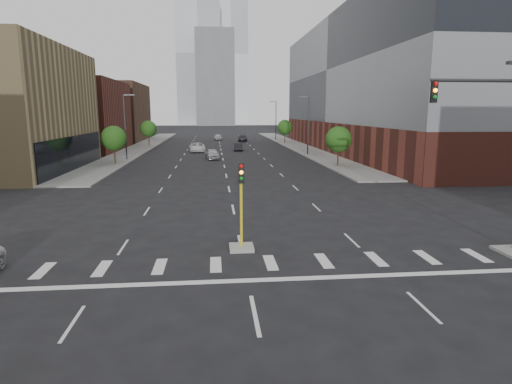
{
  "coord_description": "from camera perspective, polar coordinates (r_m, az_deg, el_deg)",
  "views": [
    {
      "loc": [
        -1.3,
        -11.47,
        6.83
      ],
      "look_at": [
        0.95,
        11.24,
        2.5
      ],
      "focal_mm": 30.0,
      "sensor_mm": 36.0,
      "label": 1
    }
  ],
  "objects": [
    {
      "name": "building_left_far_a",
      "position": [
        81.79,
        -24.68,
        9.2
      ],
      "size": [
        20.0,
        22.0,
        12.0
      ],
      "primitive_type": "cube",
      "color": "brown",
      "rests_on": "ground"
    },
    {
      "name": "sidewalk_right_far",
      "position": [
        87.28,
        5.15,
        6.27
      ],
      "size": [
        5.0,
        92.0,
        0.15
      ],
      "primitive_type": "cube",
      "color": "gray",
      "rests_on": "ground"
    },
    {
      "name": "car_mid_right",
      "position": [
        75.15,
        -2.39,
        6.04
      ],
      "size": [
        1.56,
        4.13,
        1.35
      ],
      "primitive_type": "imported",
      "rotation": [
        0.0,
        0.0,
        -0.03
      ],
      "color": "black",
      "rests_on": "ground"
    },
    {
      "name": "car_near_left",
      "position": [
        62.05,
        -5.84,
        5.07
      ],
      "size": [
        2.37,
        4.62,
        1.5
      ],
      "primitive_type": "imported",
      "rotation": [
        0.0,
        0.0,
        0.14
      ],
      "color": "#B3B3B8",
      "rests_on": "ground"
    },
    {
      "name": "car_deep_right",
      "position": [
        97.55,
        -1.79,
        7.16
      ],
      "size": [
        2.41,
        5.15,
        1.45
      ],
      "primitive_type": "imported",
      "rotation": [
        0.0,
        0.0,
        -0.08
      ],
      "color": "black",
      "rests_on": "ground"
    },
    {
      "name": "tower_mid",
      "position": [
        212.02,
        -5.48,
        14.8
      ],
      "size": [
        18.0,
        18.0,
        44.0
      ],
      "primitive_type": "cube",
      "color": "slate",
      "rests_on": "ground"
    },
    {
      "name": "sidewalk_left_far",
      "position": [
        86.83,
        -14.8,
        5.93
      ],
      "size": [
        5.0,
        92.0,
        0.15
      ],
      "primitive_type": "cube",
      "color": "gray",
      "rests_on": "ground"
    },
    {
      "name": "car_distant",
      "position": [
        103.1,
        -5.1,
        7.31
      ],
      "size": [
        2.1,
        4.42,
        1.46
      ],
      "primitive_type": "imported",
      "rotation": [
        0.0,
        0.0,
        0.09
      ],
      "color": "#B4B4B9",
      "rests_on": "ground"
    },
    {
      "name": "tower_right",
      "position": [
        273.73,
        -3.41,
        17.69
      ],
      "size": [
        20.0,
        20.0,
        80.0
      ],
      "primitive_type": "cube",
      "color": "#B2B7BC",
      "rests_on": "ground"
    },
    {
      "name": "building_right_main",
      "position": [
        77.94,
        18.13,
        13.3
      ],
      "size": [
        24.0,
        70.0,
        22.0
      ],
      "color": "brown",
      "rests_on": "ground"
    },
    {
      "name": "mast_arm_signal",
      "position": [
        23.56,
        30.76,
        6.36
      ],
      "size": [
        5.12,
        0.9,
        9.07
      ],
      "color": "#2D2D30",
      "rests_on": "ground"
    },
    {
      "name": "tree_right_near",
      "position": [
        53.81,
        10.95,
        6.89
      ],
      "size": [
        3.2,
        3.2,
        4.85
      ],
      "color": "#382619",
      "rests_on": "ground"
    },
    {
      "name": "tree_left_near",
      "position": [
        57.99,
        -18.44,
        6.8
      ],
      "size": [
        3.2,
        3.2,
        4.85
      ],
      "color": "#382619",
      "rests_on": "ground"
    },
    {
      "name": "streetlight_left",
      "position": [
        62.68,
        -17.0,
        8.62
      ],
      "size": [
        1.6,
        0.22,
        9.07
      ],
      "color": "#2D2D30",
      "rests_on": "ground"
    },
    {
      "name": "tower_left",
      "position": [
        233.28,
        -7.62,
        17.59
      ],
      "size": [
        22.0,
        22.0,
        70.0
      ],
      "primitive_type": "cube",
      "color": "#B2B7BC",
      "rests_on": "ground"
    },
    {
      "name": "streetlight_right_b",
      "position": [
        102.55,
        2.62,
        9.72
      ],
      "size": [
        1.6,
        0.22,
        9.07
      ],
      "color": "#2D2D30",
      "rests_on": "ground"
    },
    {
      "name": "building_left_far_b",
      "position": [
        106.74,
        -20.18,
        9.92
      ],
      "size": [
        20.0,
        24.0,
        13.0
      ],
      "primitive_type": "cube",
      "color": "brown",
      "rests_on": "ground"
    },
    {
      "name": "tree_left_far",
      "position": [
        87.47,
        -14.15,
        8.18
      ],
      "size": [
        3.2,
        3.2,
        4.85
      ],
      "color": "#382619",
      "rests_on": "ground"
    },
    {
      "name": "tree_right_far",
      "position": [
        92.81,
        3.88,
        8.6
      ],
      "size": [
        3.2,
        3.2,
        4.85
      ],
      "color": "#382619",
      "rests_on": "ground"
    },
    {
      "name": "car_far_left",
      "position": [
        73.75,
        -7.8,
        5.93
      ],
      "size": [
        2.8,
        5.58,
        1.52
      ],
      "primitive_type": "imported",
      "rotation": [
        0.0,
        0.0,
        0.05
      ],
      "color": "silver",
      "rests_on": "ground"
    },
    {
      "name": "ground",
      "position": [
        13.42,
        0.73,
        -19.87
      ],
      "size": [
        400.0,
        400.0,
        0.0
      ],
      "primitive_type": "plane",
      "color": "black",
      "rests_on": "ground"
    },
    {
      "name": "streetlight_right_a",
      "position": [
        68.11,
        6.9,
        9.14
      ],
      "size": [
        1.6,
        0.22,
        9.07
      ],
      "color": "#2D2D30",
      "rests_on": "ground"
    },
    {
      "name": "median_traffic_signal",
      "position": [
        21.3,
        -1.96,
        -5.22
      ],
      "size": [
        1.2,
        1.2,
        4.4
      ],
      "color": "#999993",
      "rests_on": "ground"
    }
  ]
}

